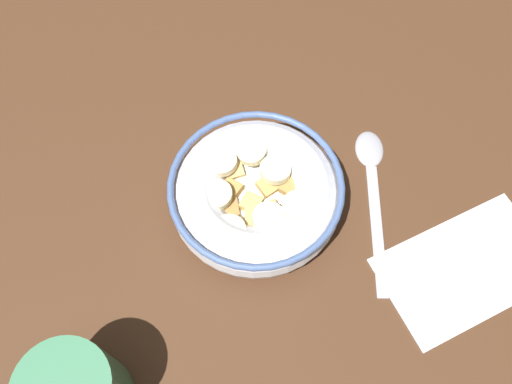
% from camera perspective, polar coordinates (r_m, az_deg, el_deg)
% --- Properties ---
extents(ground_plane, '(1.16, 1.16, 0.02)m').
position_cam_1_polar(ground_plane, '(0.52, 0.00, -1.96)').
color(ground_plane, '#472B19').
extents(cereal_bowl, '(0.15, 0.15, 0.05)m').
position_cam_1_polar(cereal_bowl, '(0.48, -0.01, -0.29)').
color(cereal_bowl, silver).
rests_on(cereal_bowl, ground_plane).
extents(spoon, '(0.11, 0.15, 0.01)m').
position_cam_1_polar(spoon, '(0.53, 11.93, 1.85)').
color(spoon, '#A5A5AD').
rests_on(spoon, ground_plane).
extents(folded_napkin, '(0.16, 0.10, 0.00)m').
position_cam_1_polar(folded_napkin, '(0.52, 20.95, -7.34)').
color(folded_napkin, silver).
rests_on(folded_napkin, ground_plane).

